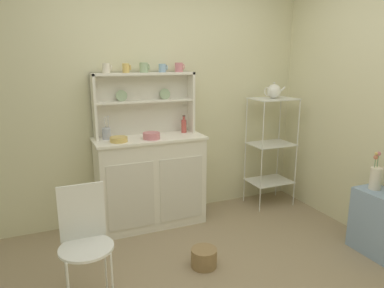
% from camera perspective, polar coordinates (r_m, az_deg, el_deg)
% --- Properties ---
extents(wall_back, '(3.84, 0.05, 2.50)m').
position_cam_1_polar(wall_back, '(3.75, -4.97, 7.16)').
color(wall_back, beige).
rests_on(wall_back, ground).
extents(hutch_cabinet, '(1.08, 0.45, 0.91)m').
position_cam_1_polar(hutch_cabinet, '(3.62, -6.68, -5.81)').
color(hutch_cabinet, white).
rests_on(hutch_cabinet, ground).
extents(hutch_shelf_unit, '(1.01, 0.18, 0.62)m').
position_cam_1_polar(hutch_shelf_unit, '(3.60, -7.78, 7.30)').
color(hutch_shelf_unit, silver).
rests_on(hutch_shelf_unit, hutch_cabinet).
extents(bakers_rack, '(0.48, 0.36, 1.24)m').
position_cam_1_polar(bakers_rack, '(4.12, 12.63, 0.50)').
color(bakers_rack, silver).
rests_on(bakers_rack, ground).
extents(side_shelf_blue, '(0.28, 0.48, 0.56)m').
position_cam_1_polar(side_shelf_blue, '(3.52, 28.28, -11.32)').
color(side_shelf_blue, '#849EBC').
rests_on(side_shelf_blue, ground).
extents(wire_chair, '(0.36, 0.36, 0.85)m').
position_cam_1_polar(wire_chair, '(2.55, -16.90, -13.82)').
color(wire_chair, white).
rests_on(wire_chair, ground).
extents(floor_basket, '(0.21, 0.21, 0.15)m').
position_cam_1_polar(floor_basket, '(3.05, 1.94, -17.81)').
color(floor_basket, '#93754C').
rests_on(floor_basket, ground).
extents(cup_cream_0, '(0.09, 0.07, 0.09)m').
position_cam_1_polar(cup_cream_0, '(3.46, -13.61, 11.78)').
color(cup_cream_0, silver).
rests_on(cup_cream_0, hutch_shelf_unit).
extents(cup_gold_1, '(0.08, 0.07, 0.09)m').
position_cam_1_polar(cup_gold_1, '(3.50, -10.56, 11.92)').
color(cup_gold_1, '#DBB760').
rests_on(cup_gold_1, hutch_shelf_unit).
extents(cup_sage_2, '(0.10, 0.08, 0.09)m').
position_cam_1_polar(cup_sage_2, '(3.54, -7.75, 12.10)').
color(cup_sage_2, '#9EB78E').
rests_on(cup_sage_2, hutch_shelf_unit).
extents(cup_sky_3, '(0.09, 0.07, 0.08)m').
position_cam_1_polar(cup_sky_3, '(3.59, -4.77, 12.09)').
color(cup_sky_3, '#8EB2D1').
rests_on(cup_sky_3, hutch_shelf_unit).
extents(cup_rose_4, '(0.09, 0.08, 0.09)m').
position_cam_1_polar(cup_rose_4, '(3.65, -2.10, 12.24)').
color(cup_rose_4, '#D17A84').
rests_on(cup_rose_4, hutch_shelf_unit).
extents(bowl_mixing_large, '(0.16, 0.16, 0.05)m').
position_cam_1_polar(bowl_mixing_large, '(3.35, -11.71, 0.74)').
color(bowl_mixing_large, '#DBB760').
rests_on(bowl_mixing_large, hutch_cabinet).
extents(bowl_floral_medium, '(0.16, 0.16, 0.06)m').
position_cam_1_polar(bowl_floral_medium, '(3.43, -6.54, 1.34)').
color(bowl_floral_medium, '#D17A84').
rests_on(bowl_floral_medium, hutch_cabinet).
extents(jam_bottle, '(0.05, 0.05, 0.18)m').
position_cam_1_polar(jam_bottle, '(3.69, -1.32, 2.98)').
color(jam_bottle, '#B74C47').
rests_on(jam_bottle, hutch_cabinet).
extents(utensil_jar, '(0.08, 0.08, 0.22)m').
position_cam_1_polar(utensil_jar, '(3.48, -13.60, 1.68)').
color(utensil_jar, '#B2B7C6').
rests_on(utensil_jar, hutch_cabinet).
extents(porcelain_teapot, '(0.25, 0.16, 0.18)m').
position_cam_1_polar(porcelain_teapot, '(4.03, 13.02, 8.29)').
color(porcelain_teapot, white).
rests_on(porcelain_teapot, bakers_rack).
extents(flower_vase, '(0.10, 0.10, 0.33)m').
position_cam_1_polar(flower_vase, '(3.46, 27.46, -4.73)').
color(flower_vase, silver).
rests_on(flower_vase, side_shelf_blue).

